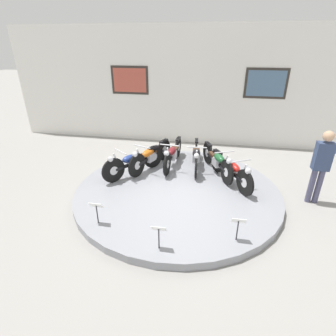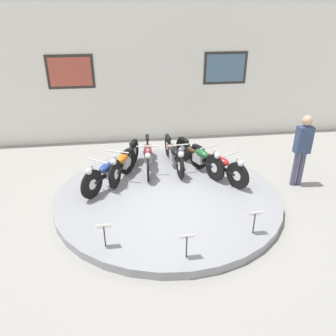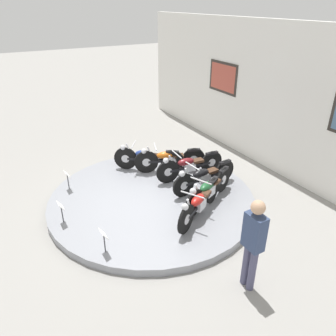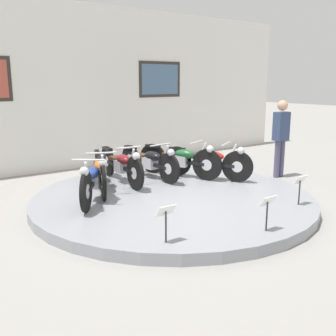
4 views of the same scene
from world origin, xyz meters
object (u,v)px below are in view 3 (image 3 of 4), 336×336
at_px(motorcycle_orange, 169,159).
at_px(motorcycle_green, 209,189).
at_px(motorcycle_black, 204,176).
at_px(motorcycle_red, 199,202).
at_px(motorcycle_blue, 147,158).
at_px(info_placard_front_right, 104,237).
at_px(visitor_standing, 253,240).
at_px(info_placard_front_centre, 61,208).
at_px(motorcycle_maroon, 189,165).
at_px(info_placard_front_left, 67,176).

xyz_separation_m(motorcycle_orange, motorcycle_green, (1.91, 0.00, -0.00)).
height_order(motorcycle_black, motorcycle_red, motorcycle_red).
xyz_separation_m(motorcycle_blue, info_placard_front_right, (2.68, -2.25, -0.03)).
height_order(motorcycle_blue, motorcycle_black, motorcycle_blue).
distance_m(motorcycle_orange, info_placard_front_right, 3.60).
distance_m(motorcycle_red, visitor_standing, 2.03).
relative_size(motorcycle_orange, motorcycle_green, 1.02).
height_order(motorcycle_blue, motorcycle_green, same).
bearing_deg(motorcycle_orange, info_placard_front_centre, -73.54).
height_order(motorcycle_blue, motorcycle_maroon, motorcycle_blue).
bearing_deg(motorcycle_maroon, motorcycle_black, -0.14).
height_order(motorcycle_green, info_placard_front_right, motorcycle_green).
bearing_deg(motorcycle_green, motorcycle_red, -54.99).
bearing_deg(info_placard_front_left, motorcycle_black, 60.46).
height_order(motorcycle_black, info_placard_front_left, motorcycle_black).
xyz_separation_m(motorcycle_red, info_placard_front_right, (0.06, -2.25, -0.02)).
distance_m(motorcycle_maroon, info_placard_front_centre, 3.53).
bearing_deg(motorcycle_maroon, motorcycle_blue, -140.87).
height_order(motorcycle_black, info_placard_front_right, motorcycle_black).
distance_m(info_placard_front_right, visitor_standing, 2.76).
bearing_deg(info_placard_front_centre, motorcycle_orange, 106.46).
height_order(motorcycle_orange, motorcycle_black, motorcycle_orange).
xyz_separation_m(info_placard_front_left, info_placard_front_right, (2.74, 0.00, 0.00)).
relative_size(motorcycle_green, info_placard_front_left, 3.65).
distance_m(motorcycle_green, info_placard_front_right, 2.78).
distance_m(motorcycle_green, info_placard_front_centre, 3.37).
distance_m(motorcycle_blue, visitor_standing, 4.61).
bearing_deg(motorcycle_maroon, motorcycle_green, -12.39).
xyz_separation_m(motorcycle_orange, motorcycle_maroon, (0.61, 0.29, -0.01)).
relative_size(motorcycle_black, info_placard_front_left, 3.85).
relative_size(motorcycle_black, motorcycle_red, 1.12).
distance_m(motorcycle_black, motorcycle_red, 1.24).
relative_size(motorcycle_blue, visitor_standing, 0.92).
relative_size(info_placard_front_centre, visitor_standing, 0.29).
bearing_deg(info_placard_front_centre, info_placard_front_right, 19.27).
bearing_deg(motorcycle_black, motorcycle_blue, -154.72).
height_order(motorcycle_orange, visitor_standing, visitor_standing).
distance_m(motorcycle_orange, motorcycle_black, 1.33).
xyz_separation_m(motorcycle_black, motorcycle_red, (0.96, -0.79, 0.01)).
distance_m(motorcycle_maroon, motorcycle_green, 1.33).
relative_size(motorcycle_black, info_placard_front_right, 3.85).
distance_m(motorcycle_blue, motorcycle_red, 2.62).
bearing_deg(motorcycle_maroon, info_placard_front_left, -108.68).
distance_m(motorcycle_green, visitor_standing, 2.48).
bearing_deg(motorcycle_maroon, motorcycle_red, -25.49).
bearing_deg(motorcycle_red, motorcycle_green, 125.01).
bearing_deg(motorcycle_orange, motorcycle_black, 12.35).
xyz_separation_m(motorcycle_orange, motorcycle_red, (2.26, -0.50, -0.01)).
distance_m(motorcycle_black, visitor_standing, 3.15).
distance_m(motorcycle_orange, info_placard_front_left, 2.78).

